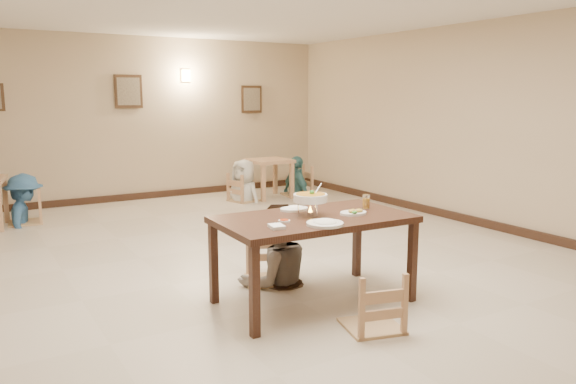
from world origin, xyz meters
TOP-DOWN VIEW (x-y plane):
  - floor at (0.00, 0.00)m, footprint 10.00×10.00m
  - wall_back at (0.00, 5.00)m, footprint 10.00×0.00m
  - wall_right at (4.00, 0.00)m, footprint 0.00×10.00m
  - baseboard_back at (0.00, 4.97)m, footprint 8.00×0.06m
  - baseboard_right at (3.97, 0.00)m, footprint 0.06×10.00m
  - picture_b at (0.10, 4.96)m, footprint 0.50×0.04m
  - picture_c at (2.60, 4.96)m, footprint 0.45×0.04m
  - wall_sconce at (1.20, 4.96)m, footprint 0.16×0.05m
  - main_table at (0.11, -1.15)m, footprint 1.80×1.04m
  - chair_far at (0.02, -0.40)m, footprint 0.46×0.46m
  - chair_near at (0.20, -1.91)m, footprint 0.46×0.46m
  - main_diner at (0.07, -0.48)m, footprint 0.86×0.70m
  - curry_warmer at (0.10, -1.11)m, footprint 0.35×0.31m
  - rice_plate_far at (0.10, -0.82)m, footprint 0.29×0.29m
  - rice_plate_near at (-0.01, -1.50)m, footprint 0.32×0.32m
  - fried_plate at (0.47, -1.27)m, footprint 0.27×0.27m
  - chili_dish at (-0.25, -1.22)m, footprint 0.11×0.11m
  - napkin_cutlery at (-0.42, -1.38)m, footprint 0.17×0.24m
  - drink_glass at (0.74, -1.12)m, footprint 0.07×0.07m
  - bg_table_right at (2.41, 3.87)m, footprint 0.75×0.75m
  - bg_chair_lr at (-1.86, 3.87)m, footprint 0.48×0.48m
  - bg_chair_rl at (1.82, 3.80)m, footprint 0.46×0.46m
  - bg_chair_rr at (2.99, 3.82)m, footprint 0.51×0.51m
  - bg_diner_b at (-1.86, 3.87)m, footprint 0.77×1.09m
  - bg_diner_c at (1.82, 3.80)m, footprint 0.75×0.89m
  - bg_diner_d at (2.99, 3.82)m, footprint 0.40×0.91m

SIDE VIEW (x-z plane):
  - floor at x=0.00m, z-range 0.00..0.00m
  - baseboard_back at x=0.00m, z-range 0.00..0.12m
  - baseboard_right at x=3.97m, z-range 0.00..0.12m
  - chair_far at x=0.02m, z-range 0.00..0.97m
  - chair_near at x=0.20m, z-range 0.00..0.97m
  - bg_chair_rl at x=1.82m, z-range 0.00..0.99m
  - bg_chair_lr at x=-1.86m, z-range 0.00..1.01m
  - bg_chair_rr at x=2.99m, z-range 0.00..1.08m
  - bg_table_right at x=2.41m, z-range 0.23..0.97m
  - main_table at x=0.11m, z-range 0.33..1.16m
  - bg_diner_b at x=-1.86m, z-range 0.00..1.53m
  - bg_diner_d at x=2.99m, z-range 0.00..1.54m
  - bg_diner_c at x=1.82m, z-range 0.00..1.55m
  - main_diner at x=0.07m, z-range 0.00..1.67m
  - chili_dish at x=-0.25m, z-range 0.83..0.85m
  - napkin_cutlery at x=-0.42m, z-range 0.83..0.86m
  - rice_plate_far at x=0.10m, z-range 0.81..0.88m
  - rice_plate_near at x=-0.01m, z-range 0.81..0.88m
  - fried_plate at x=0.47m, z-range 0.82..0.88m
  - drink_glass at x=0.74m, z-range 0.83..0.97m
  - curry_warmer at x=0.10m, z-range 0.85..1.14m
  - wall_back at x=0.00m, z-range -3.50..6.50m
  - wall_right at x=4.00m, z-range -3.50..6.50m
  - picture_c at x=2.60m, z-range 1.57..2.12m
  - picture_b at x=0.10m, z-range 1.70..2.30m
  - wall_sconce at x=1.20m, z-range 2.19..2.41m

